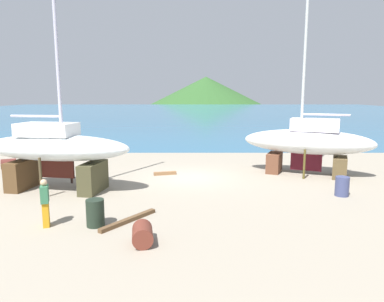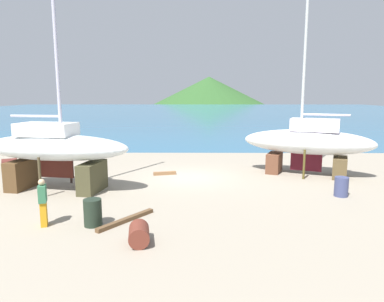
{
  "view_description": "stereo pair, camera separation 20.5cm",
  "coord_description": "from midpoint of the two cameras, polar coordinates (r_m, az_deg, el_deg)",
  "views": [
    {
      "loc": [
        0.16,
        -18.36,
        4.48
      ],
      "look_at": [
        0.2,
        -0.83,
        1.59
      ],
      "focal_mm": 32.83,
      "sensor_mm": 36.0,
      "label": 1
    },
    {
      "loc": [
        0.37,
        -18.36,
        4.48
      ],
      "look_at": [
        0.2,
        -0.83,
        1.59
      ],
      "focal_mm": 32.83,
      "sensor_mm": 36.0,
      "label": 2
    }
  ],
  "objects": [
    {
      "name": "sailboat_small_center",
      "position": [
        17.35,
        -21.78,
        0.28
      ],
      "size": [
        7.38,
        3.47,
        12.16
      ],
      "rotation": [
        0.0,
        0.0,
        -0.16
      ],
      "color": "#424028",
      "rests_on": "ground"
    },
    {
      "name": "headland_hill",
      "position": [
        170.41,
        2.12,
        7.84
      ],
      "size": [
        100.43,
        100.43,
        24.68
      ],
      "primitive_type": "cone",
      "color": "#2D5726",
      "rests_on": "ground"
    },
    {
      "name": "barrel_tar_black",
      "position": [
        23.61,
        -27.96,
        -1.9
      ],
      "size": [
        0.99,
        0.9,
        0.63
      ],
      "primitive_type": "cylinder",
      "rotation": [
        1.57,
        0.0,
        1.98
      ],
      "color": "#562520",
      "rests_on": "ground"
    },
    {
      "name": "barrel_by_slipway",
      "position": [
        16.83,
        22.76,
        -5.3
      ],
      "size": [
        0.77,
        0.77,
        0.86
      ],
      "primitive_type": "cylinder",
      "rotation": [
        0.0,
        0.0,
        2.76
      ],
      "color": "#3B426B",
      "rests_on": "ground"
    },
    {
      "name": "barrel_tipped_right",
      "position": [
        10.91,
        -8.7,
        -13.21
      ],
      "size": [
        0.76,
        1.02,
        0.62
      ],
      "primitive_type": "cylinder",
      "rotation": [
        1.57,
        0.0,
        0.16
      ],
      "color": "brown",
      "rests_on": "ground"
    },
    {
      "name": "worker",
      "position": [
        12.95,
        -23.29,
        -7.68
      ],
      "size": [
        0.36,
        0.49,
        1.65
      ],
      "rotation": [
        0.0,
        0.0,
        3.44
      ],
      "color": "orange",
      "rests_on": "ground"
    },
    {
      "name": "sea_water",
      "position": [
        85.34,
        -0.29,
        6.35
      ],
      "size": [
        136.18,
        117.77,
        0.01
      ],
      "primitive_type": "cube",
      "color": "#2D6890",
      "rests_on": "ground"
    },
    {
      "name": "barrel_rust_near",
      "position": [
        24.83,
        -25.04,
        -1.31
      ],
      "size": [
        0.54,
        0.82,
        0.52
      ],
      "primitive_type": "cylinder",
      "rotation": [
        1.57,
        0.0,
        3.13
      ],
      "color": "#302E30",
      "rests_on": "ground"
    },
    {
      "name": "barrel_tipped_left",
      "position": [
        12.57,
        -16.01,
        -9.64
      ],
      "size": [
        0.72,
        0.72,
        0.93
      ],
      "primitive_type": "cylinder",
      "rotation": [
        0.0,
        0.0,
        0.19
      ],
      "color": "black",
      "rests_on": "ground"
    },
    {
      "name": "timber_short_cross",
      "position": [
        19.57,
        -4.81,
        -3.63
      ],
      "size": [
        1.26,
        0.49,
        0.18
      ],
      "primitive_type": "cube",
      "rotation": [
        0.0,
        0.0,
        0.25
      ],
      "color": "brown",
      "rests_on": "ground"
    },
    {
      "name": "ground_plane",
      "position": [
        15.64,
        -1.09,
        -7.28
      ],
      "size": [
        45.41,
        45.41,
        0.0
      ],
      "primitive_type": "plane",
      "color": "gray"
    },
    {
      "name": "sailboat_large_starboard",
      "position": [
        20.3,
        17.89,
        1.43
      ],
      "size": [
        7.19,
        4.53,
        12.2
      ],
      "rotation": [
        0.0,
        0.0,
        2.75
      ],
      "color": "brown",
      "rests_on": "ground"
    },
    {
      "name": "timber_plank_near",
      "position": [
        12.79,
        -10.83,
        -10.97
      ],
      "size": [
        1.67,
        2.18,
        0.14
      ],
      "primitive_type": "cube",
      "rotation": [
        0.0,
        0.0,
        0.94
      ],
      "color": "brown",
      "rests_on": "ground"
    }
  ]
}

